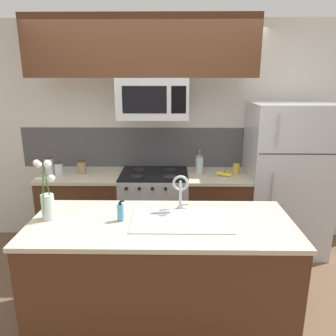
{
  "coord_description": "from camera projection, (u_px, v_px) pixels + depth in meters",
  "views": [
    {
      "loc": [
        0.21,
        -2.65,
        1.98
      ],
      "look_at": [
        0.17,
        0.27,
        1.16
      ],
      "focal_mm": 35.0,
      "sensor_mm": 36.0,
      "label": 1
    }
  ],
  "objects": [
    {
      "name": "ground_plane",
      "position": [
        150.0,
        294.0,
        3.09
      ],
      "size": [
        10.0,
        10.0,
        0.0
      ],
      "primitive_type": "plane",
      "color": "brown"
    },
    {
      "name": "rear_partition",
      "position": [
        180.0,
        134.0,
        3.97
      ],
      "size": [
        5.2,
        0.1,
        2.6
      ],
      "primitive_type": "cube",
      "color": "silver",
      "rests_on": "ground"
    },
    {
      "name": "splash_band",
      "position": [
        155.0,
        147.0,
        3.96
      ],
      "size": [
        3.22,
        0.01,
        0.48
      ],
      "primitive_type": "cube",
      "color": "#4C4C51",
      "rests_on": "rear_partition"
    },
    {
      "name": "back_counter_left",
      "position": [
        84.0,
        211.0,
        3.84
      ],
      "size": [
        0.92,
        0.65,
        0.91
      ],
      "color": "#4C2B19",
      "rests_on": "ground"
    },
    {
      "name": "back_counter_right",
      "position": [
        216.0,
        212.0,
        3.82
      ],
      "size": [
        0.71,
        0.65,
        0.91
      ],
      "color": "#4C2B19",
      "rests_on": "ground"
    },
    {
      "name": "stove_range",
      "position": [
        154.0,
        211.0,
        3.83
      ],
      "size": [
        0.76,
        0.64,
        0.93
      ],
      "color": "#B7BABF",
      "rests_on": "ground"
    },
    {
      "name": "microwave",
      "position": [
        153.0,
        99.0,
        3.46
      ],
      "size": [
        0.74,
        0.4,
        0.42
      ],
      "color": "#B7BABF"
    },
    {
      "name": "upper_cabinet_band",
      "position": [
        142.0,
        47.0,
        3.3
      ],
      "size": [
        2.33,
        0.34,
        0.6
      ],
      "primitive_type": "cube",
      "color": "#4C2B19"
    },
    {
      "name": "refrigerator",
      "position": [
        286.0,
        179.0,
        3.72
      ],
      "size": [
        0.88,
        0.74,
        1.71
      ],
      "color": "#B7BABF",
      "rests_on": "ground"
    },
    {
      "name": "storage_jar_tall",
      "position": [
        49.0,
        166.0,
        3.67
      ],
      "size": [
        0.09,
        0.09,
        0.21
      ],
      "color": "silver",
      "rests_on": "back_counter_left"
    },
    {
      "name": "storage_jar_medium",
      "position": [
        59.0,
        168.0,
        3.67
      ],
      "size": [
        0.09,
        0.09,
        0.15
      ],
      "color": "silver",
      "rests_on": "back_counter_left"
    },
    {
      "name": "storage_jar_short",
      "position": [
        82.0,
        167.0,
        3.72
      ],
      "size": [
        0.1,
        0.1,
        0.15
      ],
      "color": "#997F5B",
      "rests_on": "back_counter_left"
    },
    {
      "name": "banana_bunch",
      "position": [
        224.0,
        174.0,
        3.63
      ],
      "size": [
        0.19,
        0.12,
        0.08
      ],
      "color": "yellow",
      "rests_on": "back_counter_right"
    },
    {
      "name": "french_press",
      "position": [
        199.0,
        165.0,
        3.73
      ],
      "size": [
        0.09,
        0.09,
        0.27
      ],
      "color": "silver",
      "rests_on": "back_counter_right"
    },
    {
      "name": "coffee_tin",
      "position": [
        236.0,
        169.0,
        3.73
      ],
      "size": [
        0.08,
        0.08,
        0.11
      ],
      "primitive_type": "cylinder",
      "color": "gold",
      "rests_on": "back_counter_right"
    },
    {
      "name": "island_counter",
      "position": [
        162.0,
        273.0,
        2.63
      ],
      "size": [
        2.02,
        0.86,
        0.91
      ],
      "color": "#4C2B19",
      "rests_on": "ground"
    },
    {
      "name": "kitchen_sink",
      "position": [
        181.0,
        229.0,
        2.52
      ],
      "size": [
        0.76,
        0.44,
        0.16
      ],
      "color": "#ADAFB5",
      "rests_on": "island_counter"
    },
    {
      "name": "sink_faucet",
      "position": [
        181.0,
        188.0,
        2.66
      ],
      "size": [
        0.14,
        0.14,
        0.31
      ],
      "color": "#B7BABF",
      "rests_on": "island_counter"
    },
    {
      "name": "dish_soap_bottle",
      "position": [
        120.0,
        212.0,
        2.5
      ],
      "size": [
        0.06,
        0.05,
        0.16
      ],
      "color": "#4C93C6",
      "rests_on": "island_counter"
    },
    {
      "name": "flower_vase",
      "position": [
        48.0,
        201.0,
        2.5
      ],
      "size": [
        0.15,
        0.15,
        0.48
      ],
      "color": "silver",
      "rests_on": "island_counter"
    }
  ]
}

